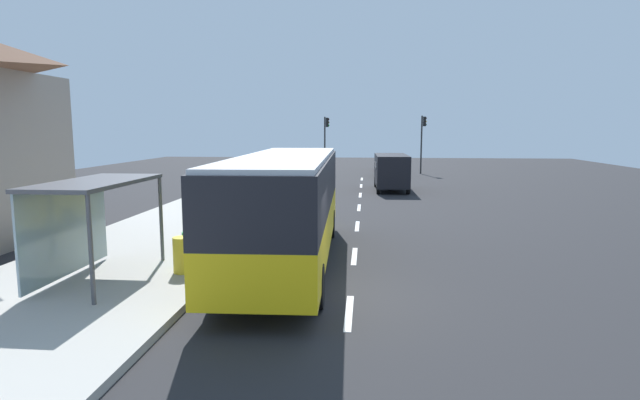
% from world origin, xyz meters
% --- Properties ---
extents(ground_plane, '(56.00, 92.00, 0.04)m').
position_xyz_m(ground_plane, '(0.00, 14.00, -0.02)').
color(ground_plane, '#262628').
extents(sidewalk_platform, '(6.20, 30.00, 0.18)m').
position_xyz_m(sidewalk_platform, '(-6.40, 2.00, 0.09)').
color(sidewalk_platform, '#ADAAA3').
rests_on(sidewalk_platform, ground).
extents(lane_stripe_seg_1, '(0.16, 2.20, 0.01)m').
position_xyz_m(lane_stripe_seg_1, '(0.25, -1.00, 0.01)').
color(lane_stripe_seg_1, silver).
rests_on(lane_stripe_seg_1, ground).
extents(lane_stripe_seg_2, '(0.16, 2.20, 0.01)m').
position_xyz_m(lane_stripe_seg_2, '(0.25, 4.00, 0.01)').
color(lane_stripe_seg_2, silver).
rests_on(lane_stripe_seg_2, ground).
extents(lane_stripe_seg_3, '(0.16, 2.20, 0.01)m').
position_xyz_m(lane_stripe_seg_3, '(0.25, 9.00, 0.01)').
color(lane_stripe_seg_3, silver).
rests_on(lane_stripe_seg_3, ground).
extents(lane_stripe_seg_4, '(0.16, 2.20, 0.01)m').
position_xyz_m(lane_stripe_seg_4, '(0.25, 14.00, 0.01)').
color(lane_stripe_seg_4, silver).
rests_on(lane_stripe_seg_4, ground).
extents(lane_stripe_seg_5, '(0.16, 2.20, 0.01)m').
position_xyz_m(lane_stripe_seg_5, '(0.25, 19.00, 0.01)').
color(lane_stripe_seg_5, silver).
rests_on(lane_stripe_seg_5, ground).
extents(lane_stripe_seg_6, '(0.16, 2.20, 0.01)m').
position_xyz_m(lane_stripe_seg_6, '(0.25, 24.00, 0.01)').
color(lane_stripe_seg_6, silver).
rests_on(lane_stripe_seg_6, ground).
extents(lane_stripe_seg_7, '(0.16, 2.20, 0.01)m').
position_xyz_m(lane_stripe_seg_7, '(0.25, 29.00, 0.01)').
color(lane_stripe_seg_7, silver).
rests_on(lane_stripe_seg_7, ground).
extents(bus, '(2.84, 11.08, 3.21)m').
position_xyz_m(bus, '(-1.71, 2.92, 1.84)').
color(bus, yellow).
rests_on(bus, ground).
extents(white_van, '(2.11, 5.24, 2.30)m').
position_xyz_m(white_van, '(2.20, 21.73, 1.34)').
color(white_van, black).
rests_on(white_van, ground).
extents(sedan_near, '(1.84, 4.40, 1.52)m').
position_xyz_m(sedan_near, '(2.30, 37.94, 0.79)').
color(sedan_near, '#B7B7BC').
rests_on(sedan_near, ground).
extents(sedan_far, '(1.91, 4.44, 1.52)m').
position_xyz_m(sedan_far, '(2.30, 31.14, 0.79)').
color(sedan_far, '#195933').
rests_on(sedan_far, ground).
extents(recycling_bin_yellow, '(0.52, 0.52, 0.95)m').
position_xyz_m(recycling_bin_yellow, '(-4.20, 1.14, 0.66)').
color(recycling_bin_yellow, yellow).
rests_on(recycling_bin_yellow, sidewalk_platform).
extents(recycling_bin_green, '(0.52, 0.52, 0.95)m').
position_xyz_m(recycling_bin_green, '(-4.20, 1.84, 0.66)').
color(recycling_bin_green, green).
rests_on(recycling_bin_green, sidewalk_platform).
extents(traffic_light_near_side, '(0.49, 0.28, 5.09)m').
position_xyz_m(traffic_light_near_side, '(5.50, 34.40, 3.38)').
color(traffic_light_near_side, '#2D2D2D').
rests_on(traffic_light_near_side, ground).
extents(traffic_light_far_side, '(0.49, 0.28, 5.03)m').
position_xyz_m(traffic_light_far_side, '(-3.10, 35.20, 3.34)').
color(traffic_light_far_side, '#2D2D2D').
rests_on(traffic_light_far_side, ground).
extents(bus_shelter, '(1.80, 4.00, 2.50)m').
position_xyz_m(bus_shelter, '(-6.41, 0.43, 2.10)').
color(bus_shelter, '#4C4C51').
rests_on(bus_shelter, sidewalk_platform).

